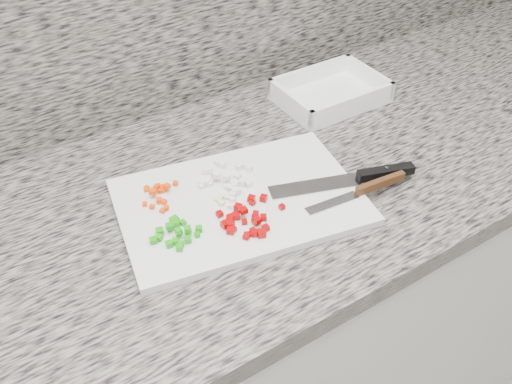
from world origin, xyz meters
TOP-DOWN VIEW (x-y plane):
  - cabinet at (0.00, 1.44)m, footprint 3.92×0.62m
  - countertop at (0.00, 1.44)m, footprint 3.96×0.64m
  - cutting_board at (0.11, 1.39)m, footprint 0.46×0.35m
  - carrot_pile at (-0.01, 1.47)m, footprint 0.08×0.08m
  - onion_pile at (0.11, 1.45)m, footprint 0.11×0.11m
  - green_pepper_pile at (-0.03, 1.37)m, footprint 0.09×0.07m
  - red_pepper_pile at (0.08, 1.34)m, footprint 0.12×0.10m
  - garlic_pile at (0.08, 1.40)m, footprint 0.04×0.04m
  - chef_knife at (0.32, 1.32)m, footprint 0.26×0.11m
  - paring_knife at (0.30, 1.29)m, footprint 0.20×0.03m
  - tray at (0.46, 1.58)m, footprint 0.23×0.16m

SIDE VIEW (x-z plane):
  - cabinet at x=0.00m, z-range 0.00..0.86m
  - countertop at x=0.00m, z-range 0.86..0.90m
  - cutting_board at x=0.11m, z-range 0.90..0.91m
  - tray at x=0.46m, z-range 0.89..0.94m
  - garlic_pile at x=0.08m, z-range 0.91..0.92m
  - chef_knife at x=0.32m, z-range 0.91..0.93m
  - red_pepper_pile at x=0.08m, z-range 0.91..0.93m
  - carrot_pile at x=-0.01m, z-range 0.91..0.93m
  - paring_knife at x=0.30m, z-range 0.91..0.93m
  - green_pepper_pile at x=-0.03m, z-range 0.91..0.93m
  - onion_pile at x=0.11m, z-range 0.91..0.93m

